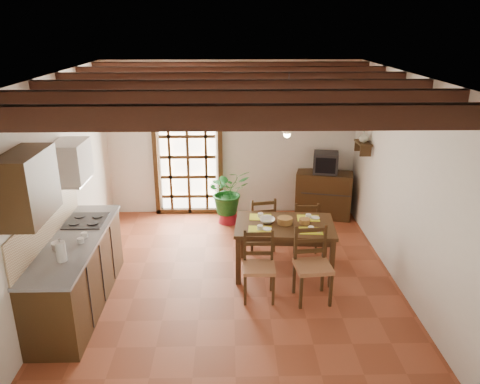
{
  "coord_description": "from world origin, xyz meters",
  "views": [
    {
      "loc": [
        -0.05,
        -5.78,
        3.4
      ],
      "look_at": [
        0.1,
        0.4,
        1.15
      ],
      "focal_mm": 35.0,
      "sensor_mm": 36.0,
      "label": 1
    }
  ],
  "objects_px": {
    "sideboard": "(324,195)",
    "crt_tv": "(326,163)",
    "kitchen_counter": "(77,272)",
    "chair_far_right": "(304,234)",
    "chair_near_left": "(259,278)",
    "potted_plant": "(228,192)",
    "dining_table": "(285,230)",
    "chair_near_right": "(312,278)",
    "pendant_lamp": "(287,129)",
    "chair_far_left": "(261,232)"
  },
  "relations": [
    {
      "from": "sideboard",
      "to": "crt_tv",
      "type": "bearing_deg",
      "value": -76.24
    },
    {
      "from": "kitchen_counter",
      "to": "chair_far_right",
      "type": "distance_m",
      "value": 3.41
    },
    {
      "from": "chair_near_left",
      "to": "sideboard",
      "type": "distance_m",
      "value": 3.03
    },
    {
      "from": "potted_plant",
      "to": "chair_far_right",
      "type": "bearing_deg",
      "value": -43.18
    },
    {
      "from": "dining_table",
      "to": "sideboard",
      "type": "xyz_separation_m",
      "value": [
        0.96,
        2.04,
        -0.23
      ]
    },
    {
      "from": "chair_far_right",
      "to": "potted_plant",
      "type": "distance_m",
      "value": 1.67
    },
    {
      "from": "dining_table",
      "to": "chair_near_right",
      "type": "relative_size",
      "value": 1.49
    },
    {
      "from": "kitchen_counter",
      "to": "potted_plant",
      "type": "distance_m",
      "value": 3.2
    },
    {
      "from": "dining_table",
      "to": "sideboard",
      "type": "distance_m",
      "value": 2.26
    },
    {
      "from": "kitchen_counter",
      "to": "crt_tv",
      "type": "xyz_separation_m",
      "value": [
        3.63,
        2.82,
        0.56
      ]
    },
    {
      "from": "chair_near_right",
      "to": "dining_table",
      "type": "bearing_deg",
      "value": 105.43
    },
    {
      "from": "kitchen_counter",
      "to": "potted_plant",
      "type": "height_order",
      "value": "potted_plant"
    },
    {
      "from": "chair_far_right",
      "to": "pendant_lamp",
      "type": "height_order",
      "value": "pendant_lamp"
    },
    {
      "from": "chair_near_right",
      "to": "potted_plant",
      "type": "height_order",
      "value": "potted_plant"
    },
    {
      "from": "kitchen_counter",
      "to": "pendant_lamp",
      "type": "height_order",
      "value": "pendant_lamp"
    },
    {
      "from": "kitchen_counter",
      "to": "chair_far_right",
      "type": "height_order",
      "value": "kitchen_counter"
    },
    {
      "from": "chair_near_left",
      "to": "potted_plant",
      "type": "relative_size",
      "value": 0.42
    },
    {
      "from": "pendant_lamp",
      "to": "kitchen_counter",
      "type": "bearing_deg",
      "value": -161.63
    },
    {
      "from": "chair_far_left",
      "to": "chair_far_right",
      "type": "bearing_deg",
      "value": 165.48
    },
    {
      "from": "chair_far_right",
      "to": "dining_table",
      "type": "bearing_deg",
      "value": 61.11
    },
    {
      "from": "chair_far_left",
      "to": "crt_tv",
      "type": "relative_size",
      "value": 1.78
    },
    {
      "from": "chair_near_right",
      "to": "pendant_lamp",
      "type": "height_order",
      "value": "pendant_lamp"
    },
    {
      "from": "dining_table",
      "to": "pendant_lamp",
      "type": "distance_m",
      "value": 1.43
    },
    {
      "from": "dining_table",
      "to": "chair_far_left",
      "type": "relative_size",
      "value": 1.62
    },
    {
      "from": "pendant_lamp",
      "to": "crt_tv",
      "type": "bearing_deg",
      "value": 63.64
    },
    {
      "from": "potted_plant",
      "to": "crt_tv",
      "type": "bearing_deg",
      "value": 7.64
    },
    {
      "from": "chair_far_left",
      "to": "sideboard",
      "type": "xyz_separation_m",
      "value": [
        1.24,
        1.31,
        0.14
      ]
    },
    {
      "from": "dining_table",
      "to": "pendant_lamp",
      "type": "height_order",
      "value": "pendant_lamp"
    },
    {
      "from": "chair_near_left",
      "to": "crt_tv",
      "type": "bearing_deg",
      "value": 64.16
    },
    {
      "from": "kitchen_counter",
      "to": "chair_near_right",
      "type": "bearing_deg",
      "value": 1.19
    },
    {
      "from": "sideboard",
      "to": "pendant_lamp",
      "type": "relative_size",
      "value": 1.18
    },
    {
      "from": "dining_table",
      "to": "sideboard",
      "type": "bearing_deg",
      "value": 69.54
    },
    {
      "from": "chair_far_right",
      "to": "crt_tv",
      "type": "bearing_deg",
      "value": -110.39
    },
    {
      "from": "dining_table",
      "to": "chair_far_left",
      "type": "bearing_deg",
      "value": 115.81
    },
    {
      "from": "potted_plant",
      "to": "dining_table",
      "type": "bearing_deg",
      "value": -66.12
    },
    {
      "from": "chair_far_left",
      "to": "crt_tv",
      "type": "height_order",
      "value": "crt_tv"
    },
    {
      "from": "dining_table",
      "to": "chair_far_right",
      "type": "distance_m",
      "value": 0.87
    },
    {
      "from": "dining_table",
      "to": "potted_plant",
      "type": "relative_size",
      "value": 0.67
    },
    {
      "from": "chair_near_right",
      "to": "chair_far_right",
      "type": "distance_m",
      "value": 1.41
    },
    {
      "from": "chair_near_right",
      "to": "potted_plant",
      "type": "bearing_deg",
      "value": 107.34
    },
    {
      "from": "dining_table",
      "to": "pendant_lamp",
      "type": "relative_size",
      "value": 1.71
    },
    {
      "from": "dining_table",
      "to": "sideboard",
      "type": "height_order",
      "value": "sideboard"
    },
    {
      "from": "chair_far_right",
      "to": "sideboard",
      "type": "height_order",
      "value": "sideboard"
    },
    {
      "from": "potted_plant",
      "to": "chair_near_left",
      "type": "bearing_deg",
      "value": -80.94
    },
    {
      "from": "chair_near_left",
      "to": "chair_far_right",
      "type": "height_order",
      "value": "chair_near_left"
    },
    {
      "from": "sideboard",
      "to": "potted_plant",
      "type": "height_order",
      "value": "potted_plant"
    },
    {
      "from": "kitchen_counter",
      "to": "pendant_lamp",
      "type": "relative_size",
      "value": 2.66
    },
    {
      "from": "kitchen_counter",
      "to": "crt_tv",
      "type": "height_order",
      "value": "kitchen_counter"
    },
    {
      "from": "chair_near_left",
      "to": "kitchen_counter",
      "type": "bearing_deg",
      "value": -176.24
    },
    {
      "from": "chair_far_left",
      "to": "chair_near_left",
      "type": "bearing_deg",
      "value": 75.27
    }
  ]
}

